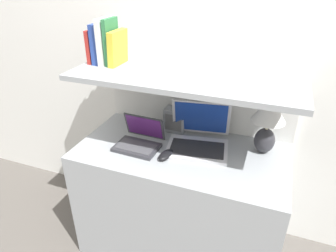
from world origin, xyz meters
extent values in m
cube|color=white|center=(0.00, 0.66, 1.20)|extent=(6.00, 0.05, 2.40)
cube|color=#999EA3|center=(0.00, 0.30, 0.37)|extent=(1.18, 0.60, 0.74)
cube|color=white|center=(0.00, 0.62, 0.58)|extent=(1.18, 0.04, 1.15)
cube|color=#999EA3|center=(0.00, 0.37, 1.17)|extent=(1.18, 0.54, 0.03)
ellipsoid|color=#2D2D33|center=(0.43, 0.45, 0.81)|extent=(0.11, 0.11, 0.14)
cylinder|color=tan|center=(0.43, 0.45, 0.91)|extent=(0.02, 0.02, 0.05)
cone|color=silver|center=(0.43, 0.45, 1.01)|extent=(0.18, 0.18, 0.14)
cube|color=silver|center=(0.08, 0.33, 0.75)|extent=(0.37, 0.30, 0.02)
cube|color=#232326|center=(0.09, 0.32, 0.76)|extent=(0.32, 0.22, 0.00)
cube|color=silver|center=(0.06, 0.48, 0.88)|extent=(0.34, 0.12, 0.23)
cube|color=navy|center=(0.06, 0.48, 0.88)|extent=(0.31, 0.10, 0.20)
cube|color=#333338|center=(-0.24, 0.23, 0.75)|extent=(0.25, 0.17, 0.02)
cube|color=#47474C|center=(-0.24, 0.22, 0.76)|extent=(0.22, 0.12, 0.00)
cube|color=#333338|center=(-0.24, 0.33, 0.84)|extent=(0.25, 0.06, 0.15)
cube|color=#4C1E60|center=(-0.24, 0.33, 0.84)|extent=(0.22, 0.05, 0.13)
ellipsoid|color=black|center=(-0.06, 0.21, 0.76)|extent=(0.08, 0.13, 0.03)
cube|color=gray|center=(-0.11, 0.51, 0.82)|extent=(0.13, 0.09, 0.15)
cube|color=#59595B|center=(-0.11, 0.47, 0.82)|extent=(0.10, 0.00, 0.11)
cube|color=#A82823|center=(-0.55, 0.37, 1.27)|extent=(0.02, 0.13, 0.18)
cube|color=#284293|center=(-0.51, 0.37, 1.29)|extent=(0.04, 0.14, 0.21)
cube|color=silver|center=(-0.47, 0.37, 1.30)|extent=(0.02, 0.17, 0.25)
cube|color=#2D7042|center=(-0.43, 0.37, 1.30)|extent=(0.02, 0.13, 0.24)
cube|color=gold|center=(-0.40, 0.37, 1.27)|extent=(0.04, 0.17, 0.19)
camera|label=1|loc=(0.43, -1.06, 1.66)|focal=32.00mm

